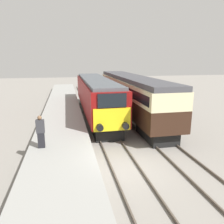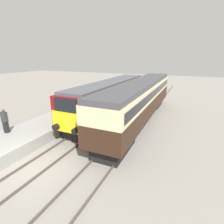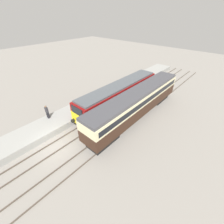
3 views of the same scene
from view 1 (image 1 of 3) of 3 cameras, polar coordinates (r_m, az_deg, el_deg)
The scene contains 7 objects.
ground_plane at distance 11.85m, azimuth 3.51°, elevation -14.65°, with size 120.00×120.00×0.00m, color gray.
platform_left at distance 18.78m, azimuth -12.86°, elevation -2.72°, with size 3.50×50.00×0.84m.
rails_near_track at distance 16.28m, azimuth -1.16°, elevation -6.23°, with size 1.51×60.00×0.14m.
rails_far_track at distance 17.20m, azimuth 10.09°, elevation -5.34°, with size 1.50×60.00×0.14m.
locomotive at distance 21.54m, azimuth -4.19°, elevation 4.37°, with size 2.70×15.75×3.78m.
passenger_carriage at distance 21.72m, azimuth 4.94°, elevation 5.21°, with size 2.75×17.49×4.01m.
person_on_platform at distance 12.55m, azimuth -18.15°, elevation -4.92°, with size 0.44×0.26×1.83m.
Camera 1 is at (-2.83, -10.04, 5.63)m, focal length 35.00 mm.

